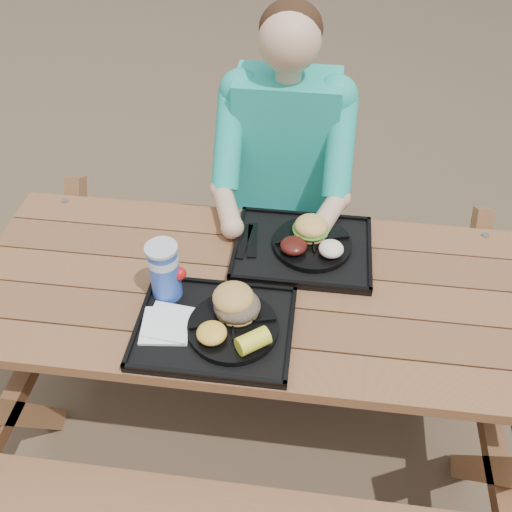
# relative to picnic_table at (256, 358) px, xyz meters

# --- Properties ---
(ground) EXTENTS (60.00, 60.00, 0.00)m
(ground) POSITION_rel_picnic_table_xyz_m (0.00, 0.00, -0.38)
(ground) COLOR #999999
(ground) RESTS_ON ground
(picnic_table) EXTENTS (1.80, 1.49, 0.75)m
(picnic_table) POSITION_rel_picnic_table_xyz_m (0.00, 0.00, 0.00)
(picnic_table) COLOR #999999
(picnic_table) RESTS_ON ground
(tray_near) EXTENTS (0.45, 0.35, 0.02)m
(tray_near) POSITION_rel_picnic_table_xyz_m (-0.10, -0.19, 0.39)
(tray_near) COLOR black
(tray_near) RESTS_ON picnic_table
(tray_far) EXTENTS (0.45, 0.35, 0.02)m
(tray_far) POSITION_rel_picnic_table_xyz_m (0.13, 0.18, 0.39)
(tray_far) COLOR black
(tray_far) RESTS_ON picnic_table
(plate_near) EXTENTS (0.26, 0.26, 0.02)m
(plate_near) POSITION_rel_picnic_table_xyz_m (-0.04, -0.20, 0.41)
(plate_near) COLOR black
(plate_near) RESTS_ON tray_near
(plate_far) EXTENTS (0.26, 0.26, 0.02)m
(plate_far) POSITION_rel_picnic_table_xyz_m (0.16, 0.19, 0.41)
(plate_far) COLOR black
(plate_far) RESTS_ON tray_far
(napkin_stack) EXTENTS (0.15, 0.15, 0.02)m
(napkin_stack) POSITION_rel_picnic_table_xyz_m (-0.23, -0.21, 0.40)
(napkin_stack) COLOR white
(napkin_stack) RESTS_ON tray_near
(soda_cup) EXTENTS (0.09, 0.09, 0.18)m
(soda_cup) POSITION_rel_picnic_table_xyz_m (-0.26, -0.08, 0.49)
(soda_cup) COLOR #1841B9
(soda_cup) RESTS_ON tray_near
(condiment_bbq) EXTENTS (0.05, 0.05, 0.03)m
(condiment_bbq) POSITION_rel_picnic_table_xyz_m (-0.09, -0.08, 0.41)
(condiment_bbq) COLOR black
(condiment_bbq) RESTS_ON tray_near
(condiment_mustard) EXTENTS (0.04, 0.04, 0.03)m
(condiment_mustard) POSITION_rel_picnic_table_xyz_m (-0.03, -0.07, 0.41)
(condiment_mustard) COLOR #C99216
(condiment_mustard) RESTS_ON tray_near
(sandwich) EXTENTS (0.13, 0.13, 0.13)m
(sandwich) POSITION_rel_picnic_table_xyz_m (-0.04, -0.15, 0.48)
(sandwich) COLOR gold
(sandwich) RESTS_ON plate_near
(mac_cheese) EXTENTS (0.09, 0.09, 0.04)m
(mac_cheese) POSITION_rel_picnic_table_xyz_m (-0.09, -0.25, 0.44)
(mac_cheese) COLOR yellow
(mac_cheese) RESTS_ON plate_near
(corn_cob) EXTENTS (0.13, 0.13, 0.05)m
(corn_cob) POSITION_rel_picnic_table_xyz_m (0.03, -0.27, 0.44)
(corn_cob) COLOR #FFF635
(corn_cob) RESTS_ON plate_near
(cutlery_far) EXTENTS (0.05, 0.17, 0.01)m
(cutlery_far) POSITION_rel_picnic_table_xyz_m (-0.04, 0.19, 0.40)
(cutlery_far) COLOR black
(cutlery_far) RESTS_ON tray_far
(burger) EXTENTS (0.11, 0.11, 0.10)m
(burger) POSITION_rel_picnic_table_xyz_m (0.15, 0.22, 0.47)
(burger) COLOR #ECB253
(burger) RESTS_ON plate_far
(baked_beans) EXTENTS (0.09, 0.09, 0.04)m
(baked_beans) POSITION_rel_picnic_table_xyz_m (0.10, 0.14, 0.43)
(baked_beans) COLOR #47130E
(baked_beans) RESTS_ON plate_far
(potato_salad) EXTENTS (0.08, 0.08, 0.04)m
(potato_salad) POSITION_rel_picnic_table_xyz_m (0.22, 0.13, 0.44)
(potato_salad) COLOR white
(potato_salad) RESTS_ON plate_far
(diner) EXTENTS (0.48, 0.84, 1.28)m
(diner) POSITION_rel_picnic_table_xyz_m (0.03, 0.64, 0.27)
(diner) COLOR #189BAD
(diner) RESTS_ON ground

